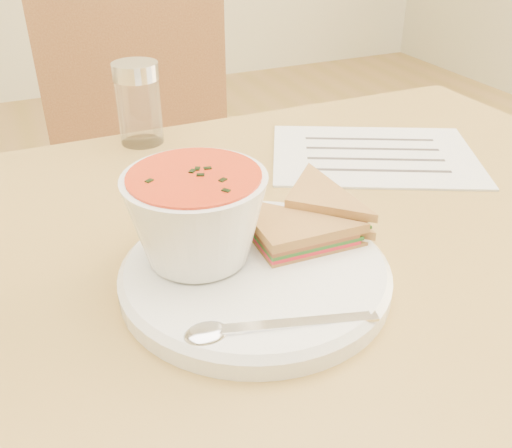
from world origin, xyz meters
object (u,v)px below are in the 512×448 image
chair_far (161,196)px  soup_bowl (197,221)px  plate (255,275)px  condiment_shaker (139,104)px

chair_far → soup_bowl: size_ratio=7.42×
plate → soup_bowl: bearing=144.8°
chair_far → soup_bowl: 0.77m
chair_far → soup_bowl: chair_far is taller
chair_far → condiment_shaker: (-0.10, -0.33, 0.33)m
chair_far → condiment_shaker: chair_far is taller
soup_bowl → condiment_shaker: bearing=84.3°
chair_far → soup_bowl: (-0.13, -0.68, 0.33)m
plate → condiment_shaker: condiment_shaker is taller
plate → soup_bowl: size_ratio=1.95×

